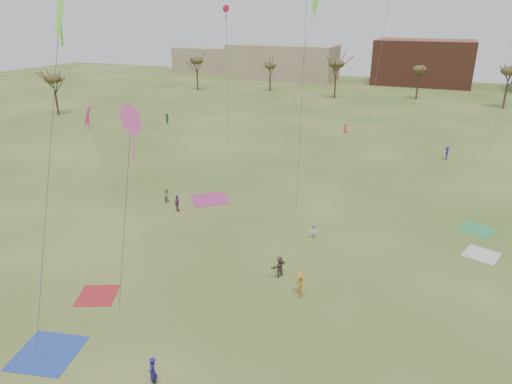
% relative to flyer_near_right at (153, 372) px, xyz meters
% --- Properties ---
extents(ground, '(260.00, 260.00, 0.00)m').
position_rel_flyer_near_right_xyz_m(ground, '(-0.67, 3.94, -0.91)').
color(ground, '#33571B').
rests_on(ground, ground).
extents(flyer_near_right, '(0.67, 0.78, 1.82)m').
position_rel_flyer_near_right_xyz_m(flyer_near_right, '(0.00, 0.00, 0.00)').
color(flyer_near_right, navy).
rests_on(flyer_near_right, ground).
extents(spectator_fore_b, '(0.64, 0.79, 1.55)m').
position_rel_flyer_near_right_xyz_m(spectator_fore_b, '(-13.70, 22.30, -0.13)').
color(spectator_fore_b, '#9D8164').
rests_on(spectator_fore_b, ground).
extents(spectator_fore_c, '(1.07, 1.63, 1.68)m').
position_rel_flyer_near_right_xyz_m(spectator_fore_c, '(2.51, 13.13, -0.07)').
color(spectator_fore_c, brown).
rests_on(spectator_fore_c, ground).
extents(flyer_mid_b, '(1.26, 1.37, 1.86)m').
position_rel_flyer_near_right_xyz_m(flyer_mid_b, '(4.72, 11.30, 0.02)').
color(flyer_mid_b, '#C37824').
rests_on(flyer_mid_b, ground).
extents(spectator_mid_d, '(0.64, 1.10, 1.76)m').
position_rel_flyer_near_right_xyz_m(spectator_mid_d, '(-11.46, 20.72, -0.03)').
color(spectator_mid_d, '#843772').
rests_on(spectator_mid_d, ground).
extents(spectator_mid_e, '(0.91, 0.94, 1.52)m').
position_rel_flyer_near_right_xyz_m(spectator_mid_e, '(3.13, 20.12, -0.15)').
color(spectator_mid_e, white).
rests_on(spectator_mid_e, ground).
extents(flyer_far_a, '(1.53, 1.54, 1.77)m').
position_rel_flyer_near_right_xyz_m(flyer_far_a, '(-34.59, 54.13, -0.02)').
color(flyer_far_a, '#256F3D').
rests_on(flyer_far_a, ground).
extents(flyer_far_b, '(0.80, 0.81, 1.41)m').
position_rel_flyer_near_right_xyz_m(flyer_far_b, '(-2.94, 60.15, -0.20)').
color(flyer_far_b, '#CC4C23').
rests_on(flyer_far_b, ground).
extents(flyer_far_c, '(0.93, 1.30, 1.82)m').
position_rel_flyer_near_right_xyz_m(flyer_far_c, '(13.35, 50.44, -0.00)').
color(flyer_far_c, navy).
rests_on(flyer_far_c, ground).
extents(blanket_red, '(3.53, 3.53, 0.03)m').
position_rel_flyer_near_right_xyz_m(blanket_red, '(-8.70, 5.52, -0.91)').
color(blanket_red, '#AC2229').
rests_on(blanket_red, ground).
extents(blanket_blue, '(4.30, 4.30, 0.03)m').
position_rel_flyer_near_right_xyz_m(blanket_blue, '(-7.34, -0.41, -0.91)').
color(blanket_blue, '#2645A5').
rests_on(blanket_blue, ground).
extents(blanket_cream, '(3.26, 3.26, 0.03)m').
position_rel_flyer_near_right_xyz_m(blanket_cream, '(17.06, 22.93, -0.91)').
color(blanket_cream, silver).
rests_on(blanket_cream, ground).
extents(blanket_plum, '(5.30, 5.30, 0.03)m').
position_rel_flyer_near_right_xyz_m(blanket_plum, '(-9.90, 24.74, -0.91)').
color(blanket_plum, '#A63370').
rests_on(blanket_plum, ground).
extents(blanket_olive, '(3.74, 3.74, 0.03)m').
position_rel_flyer_near_right_xyz_m(blanket_olive, '(16.80, 28.03, -0.91)').
color(blanket_olive, '#359354').
rests_on(blanket_olive, ground).
extents(tree_line, '(117.44, 49.32, 8.91)m').
position_rel_flyer_near_right_xyz_m(tree_line, '(-3.51, 83.06, 6.18)').
color(tree_line, '#3A2B1E').
rests_on(tree_line, ground).
extents(building_tan, '(32.00, 14.00, 10.00)m').
position_rel_flyer_near_right_xyz_m(building_tan, '(-35.67, 118.94, 4.09)').
color(building_tan, '#937F60').
rests_on(building_tan, ground).
extents(building_brick, '(26.00, 16.00, 12.00)m').
position_rel_flyer_near_right_xyz_m(building_brick, '(4.33, 123.94, 5.09)').
color(building_brick, brown).
rests_on(building_brick, ground).
extents(building_tan_west, '(20.00, 12.00, 8.00)m').
position_rel_flyer_near_right_xyz_m(building_tan_west, '(-65.67, 125.94, 3.09)').
color(building_tan_west, '#937F60').
rests_on(building_tan_west, ground).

